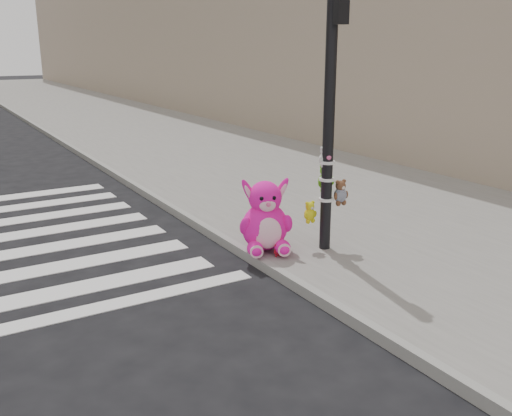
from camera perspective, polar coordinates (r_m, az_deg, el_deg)
ground at (r=5.98m, az=-2.83°, el=-14.74°), size 120.00×120.00×0.00m
sidewalk_near at (r=16.59m, az=-3.91°, el=5.59°), size 7.00×80.00×0.14m
curb_edge at (r=15.37m, az=-15.46°, el=4.21°), size 0.12×80.00×0.15m
bld_near at (r=27.80m, az=-3.37°, el=19.98°), size 5.00×60.00×10.00m
signal_pole at (r=8.20m, az=7.28°, el=7.06°), size 0.67×0.50×4.00m
pink_bunny at (r=8.29m, az=0.94°, el=-1.30°), size 0.91×0.98×1.10m
red_teddy at (r=8.17m, az=2.14°, el=-4.23°), size 0.13×0.09×0.19m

